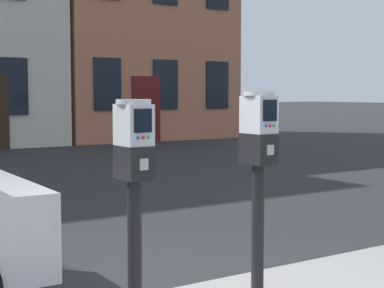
% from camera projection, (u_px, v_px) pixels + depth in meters
% --- Properties ---
extents(parking_meter_near_kerb, '(0.22, 0.25, 1.39)m').
position_uv_depth(parking_meter_near_kerb, '(134.00, 169.00, 3.80)').
color(parking_meter_near_kerb, black).
rests_on(parking_meter_near_kerb, sidewalk_slab).
extents(parking_meter_twin_adjacent, '(0.22, 0.25, 1.44)m').
position_uv_depth(parking_meter_twin_adjacent, '(259.00, 155.00, 4.34)').
color(parking_meter_twin_adjacent, black).
rests_on(parking_meter_twin_adjacent, sidewalk_slab).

